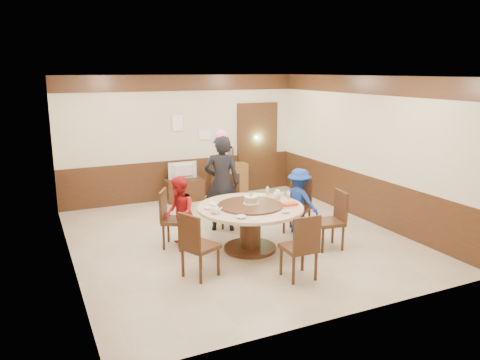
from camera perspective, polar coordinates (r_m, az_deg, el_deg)
name	(u,v)px	position (r m, az deg, el deg)	size (l,w,h in m)	color
room	(237,179)	(8.04, -0.39, 0.18)	(6.00, 6.04, 2.84)	#C1AF9A
banquet_table	(250,219)	(7.65, 1.27, -4.76)	(1.72, 1.72, 0.78)	#3D2213
chair_0	(297,216)	(8.64, 7.00, -4.32)	(0.62, 0.62, 0.97)	#3D2213
chair_1	(230,210)	(8.92, -1.18, -3.65)	(0.54, 0.54, 0.97)	#3D2213
chair_2	(175,229)	(7.95, -7.93, -5.91)	(0.60, 0.60, 0.97)	#3D2213
chair_3	(199,257)	(6.78, -4.98, -9.28)	(0.59, 0.58, 0.97)	#3D2213
chair_4	(299,258)	(6.76, 7.23, -9.42)	(0.45, 0.46, 0.97)	#3D2213
chair_5	(329,230)	(7.94, 10.85, -6.05)	(0.51, 0.50, 0.97)	#3D2213
person_standing	(222,183)	(8.53, -2.23, -0.39)	(0.65, 0.42, 1.78)	black
person_red	(179,214)	(7.72, -7.42, -4.08)	(0.60, 0.46, 1.22)	#B5181A
person_blue	(299,201)	(8.53, 7.20, -2.54)	(0.77, 0.44, 1.19)	#18369B
birthday_cake	(251,200)	(7.61, 1.34, -2.42)	(0.26, 0.26, 0.18)	white
teapot_left	(215,210)	(7.18, -3.09, -3.67)	(0.17, 0.15, 0.13)	white
teapot_right	(277,195)	(8.08, 4.57, -1.78)	(0.17, 0.15, 0.13)	white
bowl_0	(213,204)	(7.65, -3.30, -2.94)	(0.14, 0.14, 0.03)	white
bowl_1	(285,212)	(7.26, 5.55, -3.85)	(0.14, 0.14, 0.04)	white
bowl_2	(241,217)	(6.97, 0.14, -4.54)	(0.15, 0.15, 0.04)	white
bowl_3	(289,202)	(7.76, 6.00, -2.73)	(0.14, 0.14, 0.04)	white
bowl_4	(208,208)	(7.44, -3.92, -3.43)	(0.13, 0.13, 0.03)	white
saucer_near	(255,219)	(6.92, 1.79, -4.78)	(0.18, 0.18, 0.01)	white
saucer_far	(261,195)	(8.21, 2.56, -1.89)	(0.18, 0.18, 0.01)	white
shrimp_platter	(290,205)	(7.59, 6.09, -3.04)	(0.30, 0.20, 0.06)	white
bottle_0	(279,198)	(7.80, 4.75, -2.17)	(0.06, 0.06, 0.16)	white
bottle_1	(288,196)	(7.89, 5.91, -2.01)	(0.06, 0.06, 0.16)	white
bottle_2	(267,192)	(8.14, 3.36, -1.49)	(0.06, 0.06, 0.16)	white
tv_stand	(184,190)	(10.70, -6.84, -1.19)	(0.85, 0.45, 0.50)	#3D2213
television	(183,171)	(10.60, -6.91, 1.13)	(0.67, 0.09, 0.38)	gray
side_cabinet	(230,179)	(11.09, -1.27, 0.09)	(0.80, 0.40, 0.75)	brown
thermos	(230,156)	(10.98, -1.17, 2.97)	(0.15, 0.15, 0.38)	silver
notice_left	(178,123)	(10.61, -7.60, 6.92)	(0.25, 0.00, 0.35)	white
notice_right	(205,135)	(10.86, -4.26, 5.54)	(0.30, 0.00, 0.22)	white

